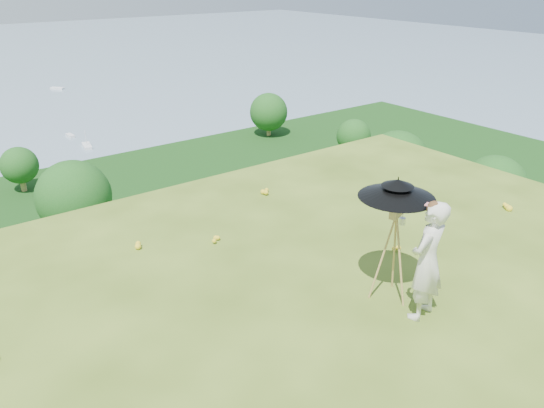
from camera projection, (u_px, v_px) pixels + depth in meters
ground at (412, 333)px, 7.45m from camera, size 14.00×14.00×0.00m
forest_slope at (49, 403)px, 44.90m from camera, size 140.00×56.00×22.00m
slope_trees at (17, 259)px, 39.22m from camera, size 110.00×50.00×6.00m
wildflowers at (399, 320)px, 7.61m from camera, size 10.00×10.50×0.12m
painter at (427, 261)px, 7.47m from camera, size 0.74×0.57×1.83m
field_easel at (393, 248)px, 7.93m from camera, size 0.83×0.83×1.73m
sun_umbrella at (397, 195)px, 7.60m from camera, size 1.23×1.23×0.57m
painter_cap at (435, 205)px, 7.12m from camera, size 0.26×0.29×0.10m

